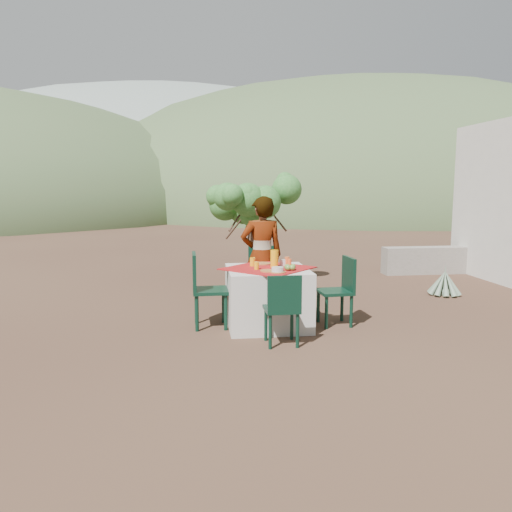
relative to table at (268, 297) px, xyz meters
The scene contains 24 objects.
ground 0.73m from the table, ahead, with size 160.00×160.00×0.00m, color #3A241A.
table is the anchor object (origin of this frame).
chair_far 1.10m from the table, 86.19° to the left, with size 0.49×0.49×0.90m.
chair_near 0.84m from the table, 87.05° to the right, with size 0.39×0.39×0.83m.
chair_left 0.83m from the table, behind, with size 0.45×0.45×0.96m.
chair_right 0.95m from the table, ahead, with size 0.43×0.43×0.89m.
person 0.80m from the table, 88.77° to the left, with size 0.61×0.40×1.66m, color #8C6651.
shrub_tree 2.95m from the table, 85.79° to the left, with size 1.50×1.48×1.77m.
agave 3.50m from the table, 24.30° to the left, with size 0.55×0.53×0.58m.
stone_wall 5.44m from the table, 39.11° to the left, with size 2.60×0.35×0.55m, color gray.
hill_near_right 38.18m from the table, 70.69° to the left, with size 48.00×48.00×20.00m, color #394C2B.
hill_far_center 52.14m from the table, 93.71° to the left, with size 60.00×60.00×24.00m, color slate.
hill_far_right 54.21m from the table, 58.13° to the left, with size 36.00×36.00×14.00m, color slate.
plate_far 0.50m from the table, 95.04° to the left, with size 0.24×0.24×0.01m, color #925E27.
plate_near 0.48m from the table, 96.75° to the right, with size 0.20×0.20×0.01m, color #925E27.
glass_far 0.50m from the table, 137.16° to the left, with size 0.07×0.07×0.11m, color #FFAA10.
glass_near 0.47m from the table, 145.81° to the right, with size 0.06×0.06×0.10m, color #FFAA10.
juice_pitcher 0.50m from the table, 19.21° to the left, with size 0.10×0.10×0.22m, color #FFAA10.
bowl_plate 0.53m from the table, 79.68° to the right, with size 0.20×0.20×0.01m, color #925E27.
white_bowl 0.56m from the table, 79.68° to the right, with size 0.15×0.15×0.05m, color silver.
jar_left 0.55m from the table, 28.34° to the left, with size 0.05×0.05×0.08m, color orange.
jar_right 0.58m from the table, 39.02° to the left, with size 0.06×0.06×0.10m, color orange.
napkin_holder 0.49m from the table, 29.60° to the left, with size 0.07×0.04×0.09m, color silver.
fruit_cluster 0.53m from the table, 41.47° to the right, with size 0.15×0.14×0.07m.
Camera 1 is at (-1.57, -6.24, 1.80)m, focal length 35.00 mm.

